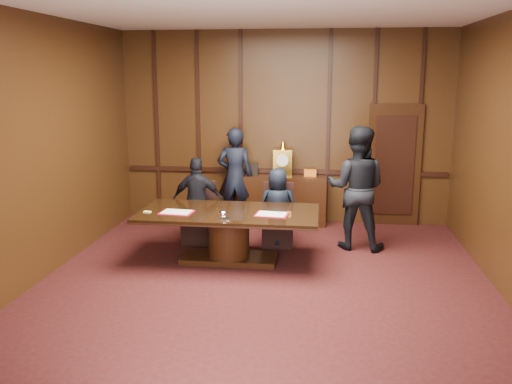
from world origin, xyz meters
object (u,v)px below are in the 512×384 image
signatory_right (278,207)px  witness_right (356,188)px  signatory_left (198,201)px  witness_left (235,177)px  sideboard (282,198)px  conference_table (229,228)px

signatory_right → witness_right: witness_right is taller
signatory_left → witness_right: (2.53, 0.09, 0.26)m
witness_left → signatory_left: bearing=71.2°
sideboard → conference_table: sideboard is taller
sideboard → witness_right: size_ratio=0.82×
signatory_right → witness_left: size_ratio=0.72×
signatory_left → signatory_right: bearing=178.2°
witness_left → witness_right: bearing=152.6°
signatory_left → witness_right: 2.54m
witness_left → sideboard: bearing=-169.0°
sideboard → conference_table: bearing=-106.0°
conference_table → witness_left: witness_left is taller
signatory_left → signatory_right: size_ratio=1.11×
witness_left → witness_right: 2.39m
signatory_right → witness_left: (-0.88, 1.20, 0.25)m
conference_table → witness_right: size_ratio=1.35×
signatory_left → signatory_right: 1.30m
signatory_left → witness_right: witness_right is taller
witness_left → witness_right: (2.11, -1.11, 0.08)m
sideboard → witness_right: (1.26, -1.27, 0.49)m
signatory_right → witness_left: 1.51m
signatory_left → signatory_right: (1.30, 0.00, -0.07)m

